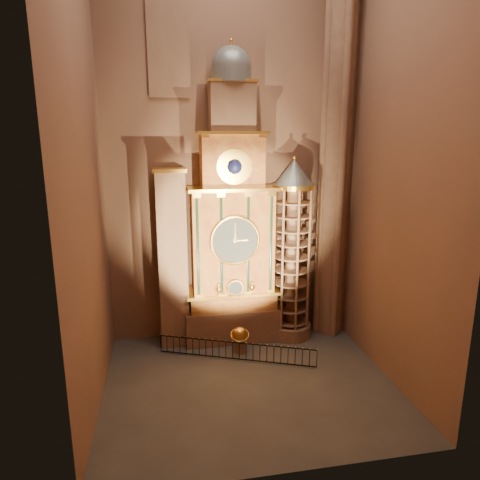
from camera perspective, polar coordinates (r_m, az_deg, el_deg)
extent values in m
plane|color=#383330|center=(22.28, 1.21, -18.47)|extent=(14.00, 14.00, 0.00)
plane|color=#8F604D|center=(24.83, -1.51, 11.64)|extent=(22.00, 0.00, 22.00)
plane|color=#8F604D|center=(18.80, -20.37, 10.26)|extent=(0.00, 22.00, 22.00)
plane|color=#8F604D|center=(21.48, 20.31, 10.56)|extent=(0.00, 22.00, 22.00)
cube|color=#8C634C|center=(26.15, -1.02, -10.90)|extent=(5.60, 2.20, 2.00)
cube|color=maroon|center=(25.57, -1.04, -7.84)|extent=(5.00, 2.00, 1.00)
cube|color=#FFC24B|center=(25.33, -1.02, -6.72)|extent=(5.40, 2.30, 0.18)
cube|color=maroon|center=(24.52, -1.07, -0.19)|extent=(4.60, 2.00, 6.00)
cylinder|color=black|center=(23.45, -5.68, -0.89)|extent=(0.32, 0.32, 5.60)
cylinder|color=black|center=(23.59, -2.53, -0.75)|extent=(0.32, 0.32, 5.60)
cylinder|color=black|center=(23.83, 1.05, -0.59)|extent=(0.32, 0.32, 5.60)
cylinder|color=black|center=(24.12, 4.07, -0.46)|extent=(0.32, 0.32, 5.60)
cube|color=#FFC24B|center=(23.94, -1.08, 6.89)|extent=(5.00, 2.25, 0.18)
cylinder|color=#2D3033|center=(23.48, -0.67, -0.05)|extent=(2.60, 0.12, 2.60)
torus|color=#FFC24B|center=(23.44, -0.65, -0.08)|extent=(2.80, 0.16, 2.80)
cylinder|color=#FFC24B|center=(24.12, -0.59, -6.38)|extent=(0.90, 0.10, 0.90)
sphere|color=#FFC24B|center=(24.05, -2.86, -6.59)|extent=(0.36, 0.36, 0.36)
sphere|color=#FFC24B|center=(24.35, 1.60, -6.31)|extent=(0.36, 0.36, 0.36)
cube|color=maroon|center=(23.87, -1.12, 10.37)|extent=(3.40, 1.80, 3.00)
sphere|color=#0B143A|center=(22.98, -0.74, 9.75)|extent=(0.80, 0.80, 0.80)
cube|color=#FFC24B|center=(23.79, -1.12, 14.09)|extent=(3.80, 2.00, 0.15)
cube|color=#8C634C|center=(23.88, -1.15, 17.09)|extent=(2.40, 1.60, 2.60)
sphere|color=slate|center=(24.11, -1.18, 22.08)|extent=(2.10, 2.10, 2.10)
cylinder|color=#FFC24B|center=(24.26, -1.19, 24.18)|extent=(0.14, 0.14, 0.80)
cube|color=#8C634C|center=(24.48, -8.95, -2.80)|extent=(1.60, 1.40, 10.00)
cube|color=#FFC24B|center=(24.71, -8.75, -7.53)|extent=(1.35, 0.10, 2.10)
cube|color=#4F2415|center=(24.66, -8.74, -7.58)|extent=(1.05, 0.04, 1.75)
cube|color=#FFC24B|center=(23.91, -8.97, -1.70)|extent=(1.35, 0.10, 2.10)
cube|color=#4F2415|center=(23.86, -8.96, -1.74)|extent=(1.05, 0.04, 1.75)
cube|color=#FFC24B|center=(23.38, -9.20, 4.47)|extent=(1.35, 0.10, 2.10)
cube|color=#4F2415|center=(23.32, -9.20, 4.44)|extent=(1.05, 0.04, 1.75)
cube|color=#FFC24B|center=(23.58, -9.40, 9.18)|extent=(1.80, 1.60, 0.20)
cylinder|color=#8C634C|center=(26.88, 6.63, -11.70)|extent=(2.50, 2.50, 0.80)
cylinder|color=#8C634C|center=(25.31, 6.90, -2.43)|extent=(0.70, 0.70, 8.20)
cylinder|color=#FFC24B|center=(24.50, 7.18, 7.06)|extent=(2.40, 2.40, 0.25)
cone|color=slate|center=(24.43, 7.23, 8.93)|extent=(2.30, 2.30, 1.50)
sphere|color=#FFC24B|center=(24.38, 7.29, 10.80)|extent=(0.20, 0.20, 0.20)
cylinder|color=#8C634C|center=(25.55, 12.78, 11.37)|extent=(1.60, 1.60, 22.00)
cylinder|color=#8C634C|center=(25.88, 14.44, 11.30)|extent=(0.44, 0.44, 22.00)
cylinder|color=#8C634C|center=(25.25, 11.07, 11.43)|extent=(0.44, 0.44, 22.00)
cylinder|color=#8C634C|center=(26.29, 12.09, 11.45)|extent=(0.44, 0.44, 22.00)
cylinder|color=#8C634C|center=(24.82, 13.51, 11.28)|extent=(0.44, 0.44, 22.00)
cube|color=navy|center=(24.92, -9.56, 24.19)|extent=(2.00, 0.10, 5.00)
cube|color=#8C634C|center=(24.86, -9.56, 24.22)|extent=(2.20, 0.06, 5.20)
cylinder|color=#8C634C|center=(24.77, -0.03, -14.07)|extent=(0.57, 0.57, 0.67)
sphere|color=gold|center=(24.43, -0.03, -12.49)|extent=(0.86, 0.86, 0.86)
torus|color=gold|center=(24.43, -0.03, -12.49)|extent=(1.16, 1.11, 0.46)
cube|color=black|center=(23.68, -0.55, -13.52)|extent=(8.04, 3.28, 0.04)
cube|color=black|center=(24.13, -0.55, -15.54)|extent=(8.04, 3.28, 0.04)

